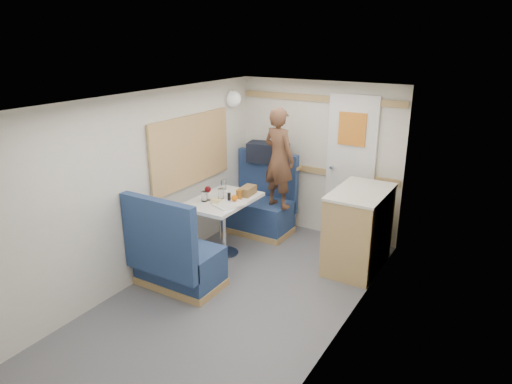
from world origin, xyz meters
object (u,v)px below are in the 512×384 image
Objects in this scene: galley_counter at (358,229)px; duffel_bag at (268,152)px; salt_grinder at (227,195)px; person at (279,158)px; cheese_block at (216,201)px; tray at (230,204)px; dome_light at (233,99)px; beer_glass at (239,195)px; bench_far at (260,209)px; orange_fruit at (234,198)px; wine_glass at (208,190)px; tumbler_right at (221,194)px; pepper_grinder at (229,197)px; tumbler_left at (204,196)px; bread_loaf at (247,191)px; dinette_table at (223,211)px; bench_near at (176,261)px; tumbler_mid at (224,184)px.

duffel_bag is at bearing 158.97° from galley_counter.
galley_counter is at bearing 19.60° from salt_grinder.
person reaches higher than cheese_block.
salt_grinder is (-0.15, 0.16, 0.04)m from tray.
dome_light is 1.35m from beer_glass.
bench_far reaches higher than salt_grinder.
tray is 3.68× the size of salt_grinder.
orange_fruit is 0.33m from wine_glass.
cheese_block is 0.85× the size of tumbler_right.
pepper_grinder is at bearing -15.05° from tumbler_right.
tumbler_left is 0.20m from tumbler_right.
beer_glass is 0.46× the size of bread_loaf.
dome_light reaches higher than dinette_table.
bench_near is (-0.00, -0.86, -0.27)m from dinette_table.
tray is (0.20, -1.24, -0.30)m from duffel_bag.
dinette_table is 0.26m from cheese_block.
tumbler_mid is (-0.38, 0.34, 0.00)m from orange_fruit.
tumbler_right reaches higher than tumbler_left.
pepper_grinder is at bearing 127.38° from tray.
cheese_block is at bearing -108.00° from bread_loaf.
person reaches higher than bench_far.
tumbler_left is (-0.32, -0.14, 0.00)m from orange_fruit.
bench_far is 0.95m from salt_grinder.
bench_far reaches higher than orange_fruit.
tumbler_mid reaches higher than salt_grinder.
galley_counter is at bearing 43.94° from bench_near.
wine_glass is 0.36m from beer_glass.
bench_near is at bearing -90.00° from bench_far.
galley_counter is 1.55m from salt_grinder.
tray is at bearing 75.85° from bench_near.
dinette_table is at bearing 172.85° from orange_fruit.
cheese_block is 0.42× the size of bread_loaf.
salt_grinder is at bearing -49.58° from tumbler_mid.
cheese_block is (-0.30, -0.93, -0.32)m from person.
dinette_table is at bearing -159.46° from galley_counter.
duffel_bag is at bearing 102.62° from bread_loaf.
bench_far is 0.78m from duffel_bag.
bread_loaf is (-0.01, 0.40, 0.04)m from tray.
tumbler_right is 0.33m from bread_loaf.
person reaches higher than pepper_grinder.
galley_counter is 12.68× the size of orange_fruit.
dinette_table is 0.28m from orange_fruit.
pepper_grinder is (-1.35, -0.58, 0.31)m from galley_counter.
galley_counter is 1.44m from orange_fruit.
person is 10.76× the size of tumbler_left.
duffel_bag is at bearing 35.75° from dome_light.
tumbler_mid is 0.43m from beer_glass.
dome_light is 1.96× the size of cheese_block.
bench_far reaches higher than tumbler_mid.
dome_light is at bearing 119.94° from pepper_grinder.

